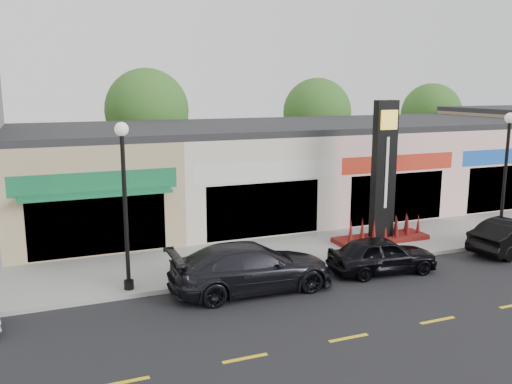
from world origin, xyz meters
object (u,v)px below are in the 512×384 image
Objects in this scene: lamp_east_near at (506,163)px; car_black_sedan at (382,255)px; pylon_sign at (383,192)px; car_dark_sedan at (252,267)px; lamp_west_near at (124,190)px.

car_black_sedan is (-7.10, -1.40, -2.80)m from lamp_east_near.
pylon_sign reaches higher than car_black_sedan.
lamp_east_near is at bearing -83.41° from car_dark_sedan.
pylon_sign is 4.07m from car_black_sedan.
lamp_west_near and lamp_east_near have the same top height.
lamp_west_near is at bearing 72.72° from car_dark_sedan.
pylon_sign is 7.87m from car_dark_sedan.
car_dark_sedan is (3.85, -1.25, -2.67)m from lamp_west_near.
lamp_east_near is at bearing -73.28° from car_black_sedan.
pylon_sign reaches higher than car_dark_sedan.
lamp_east_near is (16.00, 0.00, 0.00)m from lamp_west_near.
lamp_east_near is at bearing 0.00° from lamp_west_near.
lamp_west_near reaches higher than car_black_sedan.
lamp_west_near reaches higher than car_dark_sedan.
lamp_west_near is at bearing 86.58° from car_black_sedan.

